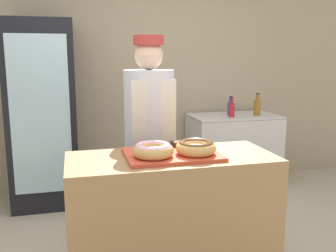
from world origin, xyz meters
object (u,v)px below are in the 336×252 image
at_px(bottle_amber, 257,107).
at_px(bottle_red, 232,109).
at_px(donut_light_glaze, 153,149).
at_px(brownie_back_right, 177,144).
at_px(brownie_back_left, 155,145).
at_px(bottle_blue, 230,108).
at_px(chest_freezer, 233,151).
at_px(baker_person, 150,139).
at_px(beverage_fridge, 43,115).
at_px(donut_chocolate_glaze, 196,147).
at_px(serving_tray, 172,154).

relative_size(bottle_amber, bottle_red, 1.15).
height_order(donut_light_glaze, brownie_back_right, donut_light_glaze).
bearing_deg(brownie_back_left, bottle_blue, 52.11).
height_order(chest_freezer, bottle_red, bottle_red).
relative_size(baker_person, chest_freezer, 1.68).
height_order(brownie_back_right, beverage_fridge, beverage_fridge).
bearing_deg(baker_person, bottle_blue, 43.86).
xyz_separation_m(chest_freezer, bottle_blue, (-0.04, 0.02, 0.52)).
xyz_separation_m(donut_chocolate_glaze, bottle_blue, (1.05, 1.86, -0.03)).
relative_size(brownie_back_right, bottle_red, 0.32).
bearing_deg(bottle_blue, serving_tray, -123.66).
distance_m(donut_chocolate_glaze, bottle_amber, 2.19).
bearing_deg(brownie_back_right, bottle_red, 54.25).
bearing_deg(bottle_red, baker_person, -138.85).
height_order(baker_person, bottle_red, baker_person).
height_order(chest_freezer, bottle_amber, bottle_amber).
height_order(brownie_back_left, beverage_fridge, beverage_fridge).
xyz_separation_m(brownie_back_right, bottle_amber, (1.40, 1.51, 0.01)).
xyz_separation_m(brownie_back_left, brownie_back_right, (0.15, 0.00, 0.00)).
bearing_deg(baker_person, brownie_back_right, -78.42).
distance_m(serving_tray, bottle_blue, 2.15).
distance_m(serving_tray, bottle_red, 2.00).
distance_m(serving_tray, donut_light_glaze, 0.17).
bearing_deg(bottle_blue, chest_freezer, -31.38).
relative_size(donut_light_glaze, bottle_amber, 0.98).
bearing_deg(brownie_back_left, beverage_fridge, 117.64).
height_order(brownie_back_left, baker_person, baker_person).
relative_size(brownie_back_left, bottle_amber, 0.28).
distance_m(brownie_back_right, bottle_amber, 2.06).
bearing_deg(donut_light_glaze, chest_freezer, 53.23).
bearing_deg(bottle_red, donut_light_glaze, -126.82).
xyz_separation_m(brownie_back_left, bottle_red, (1.22, 1.48, 0.00)).
bearing_deg(chest_freezer, serving_tray, -124.92).
relative_size(bottle_blue, bottle_red, 0.97).
xyz_separation_m(beverage_fridge, chest_freezer, (2.14, 0.01, -0.52)).
xyz_separation_m(bottle_amber, bottle_red, (-0.33, -0.03, -0.01)).
bearing_deg(baker_person, donut_chocolate_glaze, -77.19).
xyz_separation_m(donut_light_glaze, baker_person, (0.12, 0.70, -0.09)).
bearing_deg(baker_person, bottle_red, 41.15).
height_order(brownie_back_right, chest_freezer, brownie_back_right).
bearing_deg(serving_tray, beverage_fridge, 117.44).
bearing_deg(donut_light_glaze, beverage_fridge, 112.93).
bearing_deg(donut_light_glaze, brownie_back_left, 74.74).
distance_m(brownie_back_left, bottle_blue, 2.06).
bearing_deg(bottle_amber, bottle_blue, 157.63).
distance_m(brownie_back_left, beverage_fridge, 1.80).
height_order(donut_light_glaze, donut_chocolate_glaze, same).
relative_size(donut_light_glaze, bottle_blue, 1.16).
relative_size(donut_light_glaze, bottle_red, 1.13).
bearing_deg(bottle_blue, bottle_red, -108.33).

